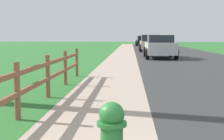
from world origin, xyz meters
TOP-DOWN VIEW (x-y plane):
  - ground_plane at (0.00, 25.00)m, footprint 120.00×120.00m
  - road_asphalt at (3.50, 27.00)m, footprint 7.00×66.00m
  - curb_concrete at (-3.00, 27.00)m, footprint 6.00×66.00m
  - grass_verge at (-4.50, 27.00)m, footprint 5.00×66.00m
  - rail_fence at (-2.37, 5.31)m, footprint 0.11×10.45m
  - parked_suv_silver at (1.57, 20.64)m, footprint 2.05×4.63m
  - parked_car_beige at (1.50, 30.28)m, footprint 2.11×4.32m
  - parked_car_blue at (2.08, 37.80)m, footprint 2.21×4.37m
  - parked_car_black at (1.50, 48.84)m, footprint 2.28×5.03m

SIDE VIEW (x-z plane):
  - ground_plane at x=0.00m, z-range 0.00..0.00m
  - road_asphalt at x=3.50m, z-range 0.00..0.01m
  - curb_concrete at x=-3.00m, z-range 0.00..0.01m
  - grass_verge at x=-4.50m, z-range 0.00..0.01m
  - rail_fence at x=-2.37m, z-range 0.08..1.11m
  - parked_car_blue at x=2.08m, z-range -0.01..1.53m
  - parked_car_black at x=1.50m, z-range 0.00..1.54m
  - parked_suv_silver at x=1.57m, z-range 0.02..1.56m
  - parked_car_beige at x=1.50m, z-range 0.01..1.62m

